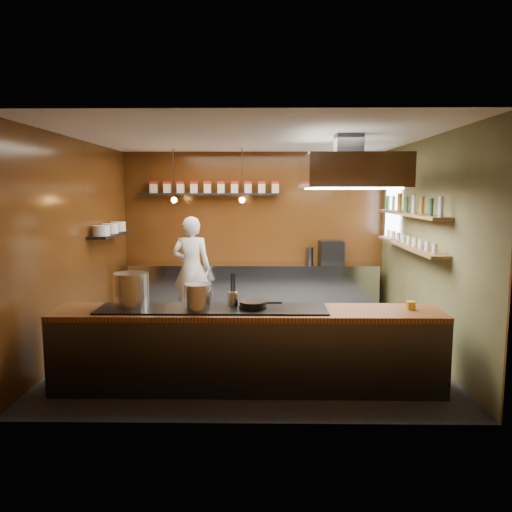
{
  "coord_description": "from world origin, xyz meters",
  "views": [
    {
      "loc": [
        0.18,
        -7.12,
        2.25
      ],
      "look_at": [
        0.07,
        0.4,
        1.28
      ],
      "focal_mm": 35.0,
      "sensor_mm": 36.0,
      "label": 1
    }
  ],
  "objects_px": {
    "espresso_machine": "(331,252)",
    "chef": "(192,268)",
    "extractor_hood": "(348,172)",
    "stockpot_small": "(198,297)",
    "stockpot_large": "(131,289)"
  },
  "relations": [
    {
      "from": "espresso_machine",
      "to": "chef",
      "type": "xyz_separation_m",
      "value": [
        -2.54,
        -0.73,
        -0.2
      ]
    },
    {
      "from": "chef",
      "to": "extractor_hood",
      "type": "bearing_deg",
      "value": 141.3
    },
    {
      "from": "stockpot_small",
      "to": "chef",
      "type": "xyz_separation_m",
      "value": [
        -0.53,
        3.15,
        -0.17
      ]
    },
    {
      "from": "extractor_hood",
      "to": "stockpot_large",
      "type": "distance_m",
      "value": 3.18
    },
    {
      "from": "stockpot_large",
      "to": "extractor_hood",
      "type": "bearing_deg",
      "value": 22.77
    },
    {
      "from": "stockpot_large",
      "to": "stockpot_small",
      "type": "distance_m",
      "value": 0.8
    },
    {
      "from": "stockpot_large",
      "to": "stockpot_small",
      "type": "relative_size",
      "value": 1.29
    },
    {
      "from": "extractor_hood",
      "to": "stockpot_small",
      "type": "relative_size",
      "value": 6.55
    },
    {
      "from": "stockpot_small",
      "to": "espresso_machine",
      "type": "bearing_deg",
      "value": 62.62
    },
    {
      "from": "espresso_machine",
      "to": "stockpot_large",
      "type": "bearing_deg",
      "value": -129.61
    },
    {
      "from": "chef",
      "to": "espresso_machine",
      "type": "bearing_deg",
      "value": -164.02
    },
    {
      "from": "chef",
      "to": "stockpot_large",
      "type": "bearing_deg",
      "value": 84.93
    },
    {
      "from": "stockpot_small",
      "to": "chef",
      "type": "relative_size",
      "value": 0.17
    },
    {
      "from": "stockpot_small",
      "to": "stockpot_large",
      "type": "bearing_deg",
      "value": 169.59
    },
    {
      "from": "espresso_machine",
      "to": "extractor_hood",
      "type": "bearing_deg",
      "value": -96.24
    }
  ]
}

